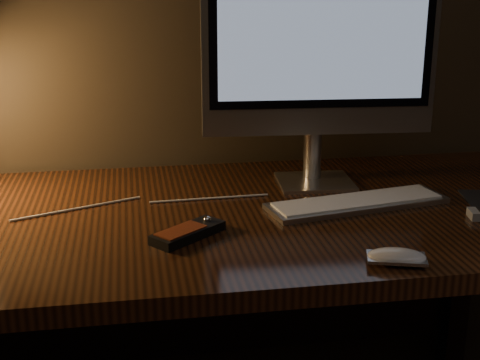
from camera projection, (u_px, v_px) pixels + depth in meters
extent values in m
cube|color=#391D0D|center=(219.00, 221.00, 1.43)|extent=(1.60, 0.75, 0.04)
cube|color=black|center=(457.00, 286.00, 1.97)|extent=(0.06, 0.06, 0.71)
cube|color=black|center=(203.00, 270.00, 1.84)|extent=(1.48, 0.02, 0.51)
cube|color=silver|center=(315.00, 182.00, 1.62)|extent=(0.19, 0.17, 0.01)
cylinder|color=silver|center=(312.00, 153.00, 1.63)|extent=(0.05, 0.05, 0.12)
cube|color=silver|center=(320.00, 38.00, 1.51)|extent=(0.54, 0.07, 0.44)
cube|color=black|center=(323.00, 25.00, 1.49)|extent=(0.51, 0.04, 0.37)
cube|color=#8496B4|center=(324.00, 25.00, 1.48)|extent=(0.47, 0.03, 0.34)
cube|color=silver|center=(357.00, 202.00, 1.46)|extent=(0.42, 0.18, 0.02)
ellipsoid|color=white|center=(397.00, 259.00, 1.17)|extent=(0.11, 0.08, 0.02)
cube|color=black|center=(188.00, 233.00, 1.29)|extent=(0.16, 0.14, 0.02)
cube|color=maroon|center=(188.00, 228.00, 1.28)|extent=(0.11, 0.10, 0.00)
sphere|color=silver|center=(188.00, 227.00, 1.28)|extent=(0.02, 0.02, 0.02)
cylinder|color=white|center=(145.00, 205.00, 1.46)|extent=(0.55, 0.10, 0.00)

